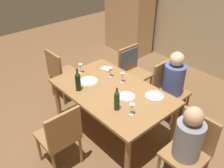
{
  "coord_description": "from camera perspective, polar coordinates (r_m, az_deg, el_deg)",
  "views": [
    {
      "loc": [
        2.05,
        -1.83,
        2.58
      ],
      "look_at": [
        0.0,
        0.0,
        0.83
      ],
      "focal_mm": 38.89,
      "sensor_mm": 36.0,
      "label": 1
    }
  ],
  "objects": [
    {
      "name": "ground_plane",
      "position": [
        3.77,
        0.0,
        -10.65
      ],
      "size": [
        10.0,
        10.0,
        0.0
      ],
      "primitive_type": "plane",
      "color": "brown"
    },
    {
      "name": "rear_room_partition",
      "position": [
        5.14,
        24.19,
        15.95
      ],
      "size": [
        6.4,
        0.12,
        2.7
      ],
      "primitive_type": "cube",
      "color": "tan",
      "rests_on": "ground_plane"
    },
    {
      "name": "armoire_cabinet",
      "position": [
        5.91,
        4.09,
        17.87
      ],
      "size": [
        1.18,
        0.62,
        2.18
      ],
      "color": "tan",
      "rests_on": "ground_plane"
    },
    {
      "name": "dining_table",
      "position": [
        3.36,
        0.0,
        -2.58
      ],
      "size": [
        1.67,
        1.03,
        0.73
      ],
      "color": "olive",
      "rests_on": "ground_plane"
    },
    {
      "name": "chair_far_right",
      "position": [
        3.84,
        12.93,
        -0.64
      ],
      "size": [
        0.44,
        0.44,
        0.92
      ],
      "rotation": [
        0.0,
        0.0,
        -1.57
      ],
      "color": "olive",
      "rests_on": "ground_plane"
    },
    {
      "name": "chair_right_end",
      "position": [
        2.93,
        17.91,
        -13.88
      ],
      "size": [
        0.44,
        0.44,
        0.92
      ],
      "rotation": [
        0.0,
        0.0,
        3.14
      ],
      "color": "olive",
      "rests_on": "ground_plane"
    },
    {
      "name": "chair_left_end",
      "position": [
        4.23,
        -11.93,
        2.83
      ],
      "size": [
        0.44,
        0.44,
        0.92
      ],
      "color": "olive",
      "rests_on": "ground_plane"
    },
    {
      "name": "chair_far_left",
      "position": [
        4.23,
        4.54,
        4.4
      ],
      "size": [
        0.45,
        0.44,
        0.92
      ],
      "rotation": [
        0.0,
        0.0,
        -1.57
      ],
      "color": "olive",
      "rests_on": "ground_plane"
    },
    {
      "name": "chair_near",
      "position": [
        2.99,
        -12.0,
        -11.59
      ],
      "size": [
        0.44,
        0.44,
        0.92
      ],
      "rotation": [
        0.0,
        0.0,
        1.57
      ],
      "color": "olive",
      "rests_on": "ground_plane"
    },
    {
      "name": "person_woman_host",
      "position": [
        3.72,
        14.55,
        0.3
      ],
      "size": [
        0.36,
        0.31,
        1.15
      ],
      "rotation": [
        0.0,
        0.0,
        -1.57
      ],
      "color": "#33333D",
      "rests_on": "ground_plane"
    },
    {
      "name": "person_man_bearded",
      "position": [
        2.77,
        17.04,
        -13.42
      ],
      "size": [
        0.3,
        0.35,
        1.13
      ],
      "rotation": [
        0.0,
        0.0,
        3.14
      ],
      "color": "#33333D",
      "rests_on": "ground_plane"
    },
    {
      "name": "wine_bottle_tall_green",
      "position": [
        3.28,
        -8.01,
        0.67
      ],
      "size": [
        0.08,
        0.08,
        0.33
      ],
      "color": "black",
      "rests_on": "dining_table"
    },
    {
      "name": "wine_bottle_dark_red",
      "position": [
        2.9,
        1.14,
        -3.8
      ],
      "size": [
        0.07,
        0.07,
        0.31
      ],
      "color": "#19381E",
      "rests_on": "dining_table"
    },
    {
      "name": "wine_glass_near_left",
      "position": [
        3.71,
        -7.41,
        4.09
      ],
      "size": [
        0.07,
        0.07,
        0.15
      ],
      "color": "silver",
      "rests_on": "dining_table"
    },
    {
      "name": "wine_glass_centre",
      "position": [
        2.85,
        4.73,
        -5.45
      ],
      "size": [
        0.07,
        0.07,
        0.15
      ],
      "color": "silver",
      "rests_on": "dining_table"
    },
    {
      "name": "wine_glass_near_right",
      "position": [
        3.44,
        2.47,
        1.95
      ],
      "size": [
        0.07,
        0.07,
        0.15
      ],
      "color": "silver",
      "rests_on": "dining_table"
    },
    {
      "name": "wine_glass_far",
      "position": [
        3.58,
        -0.41,
        3.26
      ],
      "size": [
        0.07,
        0.07,
        0.15
      ],
      "color": "silver",
      "rests_on": "dining_table"
    },
    {
      "name": "dinner_plate_host",
      "position": [
        3.19,
        3.43,
        -2.96
      ],
      "size": [
        0.23,
        0.23,
        0.01
      ],
      "primitive_type": "cylinder",
      "color": "white",
      "rests_on": "dining_table"
    },
    {
      "name": "dinner_plate_guest_left",
      "position": [
        3.24,
        9.96,
        -2.79
      ],
      "size": [
        0.24,
        0.24,
        0.01
      ],
      "primitive_type": "cylinder",
      "color": "white",
      "rests_on": "dining_table"
    },
    {
      "name": "dinner_plate_guest_right",
      "position": [
        3.52,
        -5.54,
        0.65
      ],
      "size": [
        0.27,
        0.27,
        0.01
      ],
      "primitive_type": "cylinder",
      "color": "white",
      "rests_on": "dining_table"
    },
    {
      "name": "folded_napkin",
      "position": [
        3.8,
        -1.35,
        3.52
      ],
      "size": [
        0.19,
        0.16,
        0.03
      ],
      "primitive_type": "cube",
      "rotation": [
        0.0,
        0.0,
        0.29
      ],
      "color": "beige",
      "rests_on": "dining_table"
    }
  ]
}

